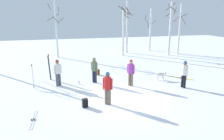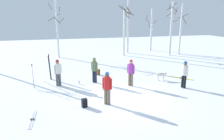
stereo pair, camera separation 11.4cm
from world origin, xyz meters
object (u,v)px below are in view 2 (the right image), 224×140
at_px(person_1, 94,68).
at_px(birch_tree_6, 181,29).
at_px(water_bottle_1, 103,88).
at_px(birch_tree_4, 151,29).
at_px(birch_tree_1, 57,26).
at_px(ski_pair_lying_1, 181,78).
at_px(birch_tree_3, 128,26).
at_px(backpack_0, 98,72).
at_px(birch_tree_5, 171,28).
at_px(ski_poles_0, 33,75).
at_px(water_bottle_0, 79,82).
at_px(ski_pair_planted_0, 50,67).
at_px(birch_tree_2, 124,30).
at_px(backpack_1, 84,103).
at_px(dog, 161,75).
at_px(person_3, 185,73).
at_px(person_2, 107,86).
at_px(person_0, 131,71).
at_px(person_4, 58,71).
at_px(ski_pair_lying_0, 32,119).

bearing_deg(person_1, birch_tree_6, 34.53).
bearing_deg(water_bottle_1, birch_tree_4, 54.61).
bearing_deg(water_bottle_1, birch_tree_1, 102.79).
height_order(ski_pair_lying_1, birch_tree_3, birch_tree_3).
relative_size(backpack_0, birch_tree_5, 0.08).
relative_size(person_1, ski_poles_0, 1.12).
bearing_deg(water_bottle_0, ski_pair_planted_0, 141.62).
distance_m(ski_poles_0, backpack_0, 4.81).
distance_m(backpack_0, water_bottle_1, 3.31).
height_order(person_1, water_bottle_1, person_1).
bearing_deg(birch_tree_1, water_bottle_1, -77.21).
bearing_deg(water_bottle_0, birch_tree_2, 55.84).
bearing_deg(birch_tree_5, ski_pair_planted_0, -154.37).
relative_size(birch_tree_3, birch_tree_5, 1.05).
relative_size(backpack_1, birch_tree_4, 0.09).
distance_m(person_1, birch_tree_6, 13.69).
xyz_separation_m(dog, water_bottle_1, (-4.33, -0.89, -0.27)).
height_order(person_3, ski_poles_0, person_3).
xyz_separation_m(person_1, person_2, (0.02, -3.59, 0.00)).
distance_m(ski_poles_0, backpack_1, 4.48).
bearing_deg(person_3, person_1, 155.12).
bearing_deg(person_2, person_0, 48.61).
distance_m(dog, backpack_0, 4.69).
bearing_deg(birch_tree_2, ski_poles_0, -134.86).
xyz_separation_m(water_bottle_1, birch_tree_2, (4.57, 10.15, 2.67)).
distance_m(person_2, water_bottle_0, 3.81).
xyz_separation_m(water_bottle_1, birch_tree_4, (8.89, 12.52, 2.56)).
distance_m(person_4, birch_tree_1, 9.76).
relative_size(person_2, ski_poles_0, 1.12).
xyz_separation_m(water_bottle_1, birch_tree_5, (9.66, 9.10, 2.96)).
relative_size(water_bottle_0, birch_tree_6, 0.04).
height_order(person_1, birch_tree_2, birch_tree_2).
xyz_separation_m(ski_pair_lying_0, water_bottle_1, (3.75, 2.77, 0.11)).
relative_size(birch_tree_2, birch_tree_4, 1.04).
relative_size(person_2, birch_tree_4, 0.33).
bearing_deg(birch_tree_2, person_3, -88.10).
xyz_separation_m(person_0, person_1, (-2.12, 1.21, 0.00)).
bearing_deg(person_1, ski_pair_lying_0, -129.15).
xyz_separation_m(dog, birch_tree_1, (-6.82, 10.10, 2.92)).
distance_m(water_bottle_1, birch_tree_3, 13.31).
xyz_separation_m(ski_pair_lying_1, birch_tree_3, (-0.39, 10.77, 3.15)).
bearing_deg(birch_tree_1, person_0, -67.70).
height_order(person_3, water_bottle_1, person_3).
xyz_separation_m(person_3, ski_pair_planted_0, (-8.08, 3.83, -0.08)).
relative_size(person_1, ski_pair_planted_0, 0.94).
distance_m(ski_pair_planted_0, water_bottle_1, 4.39).
xyz_separation_m(backpack_1, birch_tree_3, (6.92, 13.81, 2.94)).
height_order(birch_tree_2, birch_tree_5, birch_tree_5).
xyz_separation_m(person_0, birch_tree_4, (7.02, 12.18, 1.69)).
relative_size(dog, birch_tree_2, 0.17).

